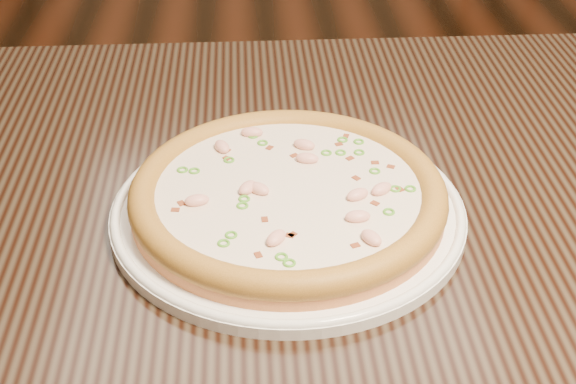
{
  "coord_description": "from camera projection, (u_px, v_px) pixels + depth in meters",
  "views": [
    {
      "loc": [
        -0.09,
        -0.8,
        1.22
      ],
      "look_at": [
        -0.05,
        -0.14,
        0.78
      ],
      "focal_mm": 50.0,
      "sensor_mm": 36.0,
      "label": 1
    }
  ],
  "objects": [
    {
      "name": "pizza",
      "position": [
        288.0,
        194.0,
        0.8
      ],
      "size": [
        0.32,
        0.32,
        0.03
      ],
      "color": "#D18548",
      "rests_on": "plate"
    },
    {
      "name": "plate",
      "position": [
        288.0,
        210.0,
        0.81
      ],
      "size": [
        0.36,
        0.36,
        0.02
      ],
      "color": "white",
      "rests_on": "hero_table"
    },
    {
      "name": "hero_table",
      "position": [
        390.0,
        258.0,
        0.91
      ],
      "size": [
        1.2,
        0.8,
        0.75
      ],
      "color": "black",
      "rests_on": "ground"
    }
  ]
}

